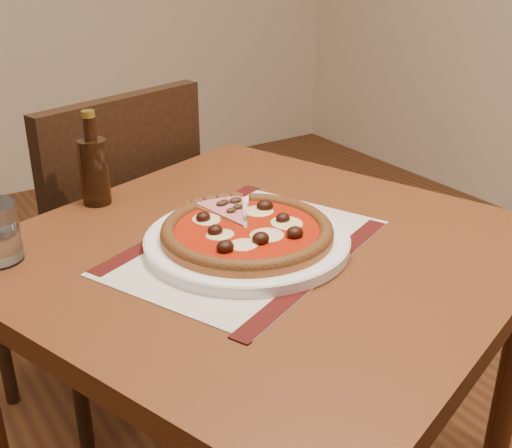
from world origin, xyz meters
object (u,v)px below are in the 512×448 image
Objects in this scene: table at (262,297)px; bottle at (94,168)px; pizza at (247,230)px; chair_far at (106,245)px; plate at (247,241)px.

table is 0.40m from bottle.
pizza is (-0.03, 0.01, 0.13)m from table.
table is 3.59× the size of pizza.
pizza reaches higher than table.
chair_far is 0.65m from pizza.
table is at bearing -10.85° from pizza.
bottle is (-0.17, 0.32, 0.17)m from table.
table is at bearing -62.98° from bottle.
bottle reaches higher than table.
chair_far is 5.00× the size of bottle.
chair_far is at bearing 70.18° from bottle.
table is 0.12m from plate.
chair_far reaches higher than table.
plate is (0.04, -0.59, 0.24)m from chair_far.
plate is at bearing 77.92° from chair_far.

